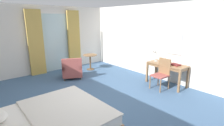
{
  "coord_description": "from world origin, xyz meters",
  "views": [
    {
      "loc": [
        -2.59,
        -3.53,
        2.22
      ],
      "look_at": [
        0.7,
        0.28,
        0.92
      ],
      "focal_mm": 27.5,
      "sensor_mm": 36.0,
      "label": 1
    }
  ],
  "objects_px": {
    "armchair_by_window": "(72,70)",
    "bed": "(47,126)",
    "writing_desk": "(167,66)",
    "desk_chair": "(162,72)",
    "closed_book": "(175,65)",
    "round_cafe_table": "(90,59)",
    "desk_lamp": "(155,52)"
  },
  "relations": [
    {
      "from": "bed",
      "to": "desk_lamp",
      "type": "height_order",
      "value": "desk_lamp"
    },
    {
      "from": "bed",
      "to": "closed_book",
      "type": "distance_m",
      "value": 4.21
    },
    {
      "from": "writing_desk",
      "to": "desk_chair",
      "type": "xyz_separation_m",
      "value": [
        -0.39,
        -0.06,
        -0.11
      ]
    },
    {
      "from": "closed_book",
      "to": "armchair_by_window",
      "type": "height_order",
      "value": "armchair_by_window"
    },
    {
      "from": "writing_desk",
      "to": "armchair_by_window",
      "type": "distance_m",
      "value": 3.46
    },
    {
      "from": "writing_desk",
      "to": "round_cafe_table",
      "type": "distance_m",
      "value": 3.38
    },
    {
      "from": "desk_chair",
      "to": "desk_lamp",
      "type": "bearing_deg",
      "value": 62.48
    },
    {
      "from": "desk_lamp",
      "to": "round_cafe_table",
      "type": "bearing_deg",
      "value": 106.01
    },
    {
      "from": "writing_desk",
      "to": "closed_book",
      "type": "height_order",
      "value": "closed_book"
    },
    {
      "from": "bed",
      "to": "desk_chair",
      "type": "bearing_deg",
      "value": -0.25
    },
    {
      "from": "desk_chair",
      "to": "closed_book",
      "type": "relative_size",
      "value": 3.29
    },
    {
      "from": "bed",
      "to": "closed_book",
      "type": "height_order",
      "value": "bed"
    },
    {
      "from": "writing_desk",
      "to": "desk_chair",
      "type": "relative_size",
      "value": 1.33
    },
    {
      "from": "closed_book",
      "to": "bed",
      "type": "bearing_deg",
      "value": -176.49
    },
    {
      "from": "desk_chair",
      "to": "bed",
      "type": "bearing_deg",
      "value": 179.75
    },
    {
      "from": "desk_chair",
      "to": "desk_lamp",
      "type": "relative_size",
      "value": 2.01
    },
    {
      "from": "round_cafe_table",
      "to": "writing_desk",
      "type": "bearing_deg",
      "value": -73.84
    },
    {
      "from": "closed_book",
      "to": "desk_chair",
      "type": "bearing_deg",
      "value": 160.87
    },
    {
      "from": "writing_desk",
      "to": "armchair_by_window",
      "type": "xyz_separation_m",
      "value": [
        -2.11,
        2.72,
        -0.32
      ]
    },
    {
      "from": "bed",
      "to": "armchair_by_window",
      "type": "relative_size",
      "value": 2.24
    },
    {
      "from": "closed_book",
      "to": "round_cafe_table",
      "type": "xyz_separation_m",
      "value": [
        -0.98,
        3.52,
        -0.27
      ]
    },
    {
      "from": "closed_book",
      "to": "round_cafe_table",
      "type": "relative_size",
      "value": 0.44
    },
    {
      "from": "desk_lamp",
      "to": "armchair_by_window",
      "type": "xyz_separation_m",
      "value": [
        -1.98,
        2.28,
        -0.78
      ]
    },
    {
      "from": "armchair_by_window",
      "to": "bed",
      "type": "bearing_deg",
      "value": -126.24
    },
    {
      "from": "bed",
      "to": "writing_desk",
      "type": "xyz_separation_m",
      "value": [
        4.14,
        0.05,
        0.39
      ]
    },
    {
      "from": "bed",
      "to": "round_cafe_table",
      "type": "height_order",
      "value": "bed"
    },
    {
      "from": "writing_desk",
      "to": "desk_chair",
      "type": "bearing_deg",
      "value": -170.97
    },
    {
      "from": "writing_desk",
      "to": "closed_book",
      "type": "distance_m",
      "value": 0.3
    },
    {
      "from": "bed",
      "to": "writing_desk",
      "type": "relative_size",
      "value": 1.68
    },
    {
      "from": "round_cafe_table",
      "to": "closed_book",
      "type": "bearing_deg",
      "value": -74.4
    },
    {
      "from": "desk_chair",
      "to": "writing_desk",
      "type": "bearing_deg",
      "value": 9.03
    },
    {
      "from": "writing_desk",
      "to": "armchair_by_window",
      "type": "height_order",
      "value": "armchair_by_window"
    }
  ]
}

